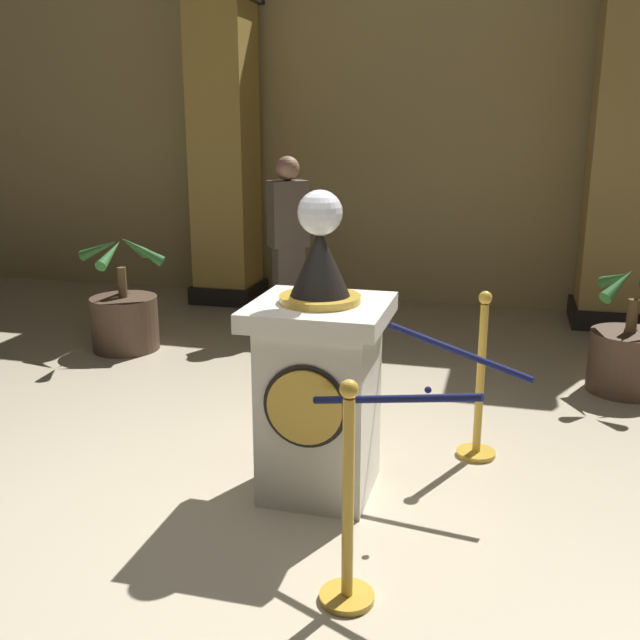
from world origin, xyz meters
name	(u,v)px	position (x,y,z in m)	size (l,w,h in m)	color
ground_plane	(288,511)	(0.00, 0.00, 0.00)	(11.76, 11.76, 0.00)	beige
back_wall	(418,144)	(0.00, 5.00, 1.79)	(11.76, 0.16, 3.57)	tan
pedestal_clock	(320,378)	(0.11, 0.27, 0.66)	(0.72, 0.72, 1.67)	silver
stanchion_near	(348,528)	(0.47, -0.65, 0.35)	(0.24, 0.24, 1.01)	gold
stanchion_far	(479,400)	(0.94, 0.94, 0.37)	(0.24, 0.24, 1.05)	gold
velvet_rope	(429,373)	(0.70, 0.14, 0.79)	(1.04, 1.06, 0.22)	#141947
column_left	(225,152)	(-2.10, 4.46, 1.70)	(0.76, 0.76, 3.43)	black
column_right	(625,156)	(2.10, 4.46, 1.70)	(0.79, 0.79, 3.43)	black
potted_palm_left	(125,317)	(-2.28, 2.39, 0.31)	(0.83, 0.82, 1.07)	#4C3828
potted_palm_right	(628,354)	(1.99, 2.39, 0.30)	(0.63, 0.64, 1.02)	#4C3828
bystander_guest	(288,240)	(-1.02, 3.37, 0.91)	(0.42, 0.39, 1.71)	brown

